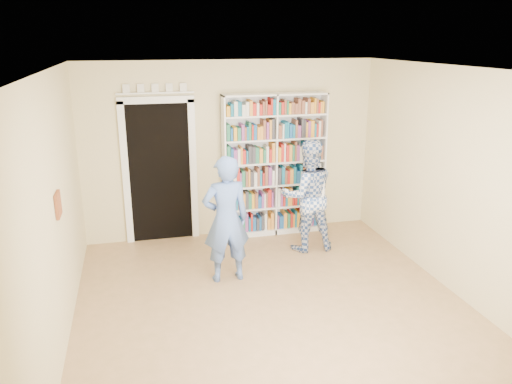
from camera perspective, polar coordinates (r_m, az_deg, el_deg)
The scene contains 11 objects.
floor at distance 5.92m, azimuth 2.20°, elevation -13.31°, with size 5.00×5.00×0.00m, color #967348.
ceiling at distance 5.10m, azimuth 2.55°, elevation 13.79°, with size 5.00×5.00×0.00m, color white.
wall_back at distance 7.71m, azimuth -2.84°, elevation 4.82°, with size 4.50×4.50×0.00m, color beige.
wall_left at distance 5.22m, azimuth -22.09°, elevation -2.56°, with size 5.00×5.00×0.00m, color beige.
wall_right at distance 6.34m, azimuth 22.28°, elevation 0.79°, with size 5.00×5.00×0.00m, color beige.
bookshelf at distance 7.76m, azimuth 2.10°, elevation 3.15°, with size 1.61×0.30×2.21m.
doorway at distance 7.60m, azimuth -10.97°, elevation 3.02°, with size 1.10×0.08×2.43m.
wall_art at distance 5.39m, azimuth -21.68°, elevation -1.35°, with size 0.03×0.25×0.25m, color maroon.
man_blue at distance 6.27m, azimuth -3.45°, elevation -3.16°, with size 0.60×0.39×1.64m, color #5677C0.
man_plaid at distance 7.23m, azimuth 5.90°, elevation -0.41°, with size 0.80×0.62×1.65m, color #315297.
paper_sheet at distance 7.06m, azimuth 7.06°, elevation 0.19°, with size 0.20×0.01×0.28m, color white.
Camera 1 is at (-1.44, -4.89, 3.01)m, focal length 35.00 mm.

